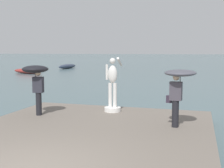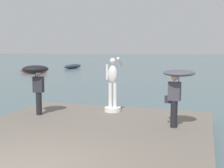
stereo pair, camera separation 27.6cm
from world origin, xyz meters
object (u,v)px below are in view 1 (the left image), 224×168
Objects in this scene: onlooker_right at (179,82)px; boat_leftward at (28,71)px; onlooker_left at (36,75)px; statue_white_figure at (113,90)px; boat_mid at (67,66)px.

onlooker_right is 30.51m from boat_leftward.
boat_leftward is at bearing 123.04° from onlooker_left.
statue_white_figure is 1.18× the size of onlooker_right.
onlooker_left reaches higher than onlooker_right.
statue_white_figure reaches higher than onlooker_left.
statue_white_figure is 1.16× the size of onlooker_left.
boat_mid is (-19.86, 34.18, -1.52)m from onlooker_right.
onlooker_right is at bearing -48.85° from boat_leftward.
statue_white_figure is 36.65m from boat_mid.
statue_white_figure is 3.06m from onlooker_left.
boat_mid reaches higher than boat_leftward.
statue_white_figure reaches higher than boat_leftward.
boat_mid is (-14.52, 33.85, -1.59)m from onlooker_left.
onlooker_right reaches higher than boat_mid.
boat_leftward is (-20.05, 22.94, -1.56)m from onlooker_right.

